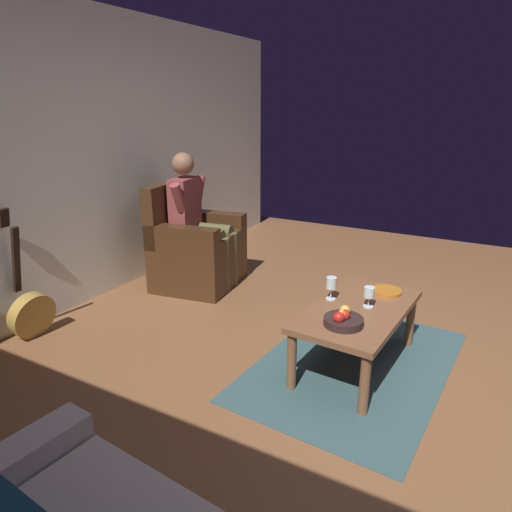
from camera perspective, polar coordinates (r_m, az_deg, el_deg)
ground_plane at (r=3.35m, az=18.89°, el=-13.93°), size 7.19×7.19×0.00m
wall_back at (r=4.37m, az=-20.53°, el=11.15°), size 6.39×0.06×2.55m
rug at (r=3.37m, az=12.04°, el=-12.93°), size 1.84×1.29×0.01m
armchair at (r=4.60m, az=-7.54°, el=0.77°), size 0.91×0.83×1.02m
person_seated at (r=4.49m, az=-7.26°, el=4.92°), size 0.62×0.63×1.30m
coffee_table at (r=3.20m, az=12.48°, el=-7.25°), size 1.10×0.64×0.43m
guitar at (r=3.97m, az=-26.11°, el=-6.05°), size 0.36×0.25×1.01m
wine_glass_near at (r=3.17m, az=13.82°, el=-4.54°), size 0.07×0.07×0.14m
wine_glass_far at (r=3.23m, az=9.33°, el=-3.47°), size 0.07×0.07×0.16m
fruit_bowl at (r=2.90m, az=10.75°, el=-7.69°), size 0.24×0.24×0.11m
decorative_dish at (r=3.46m, az=15.82°, el=-4.21°), size 0.22×0.22×0.02m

